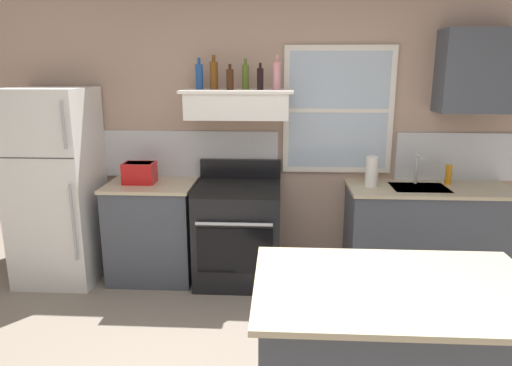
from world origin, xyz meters
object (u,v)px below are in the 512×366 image
at_px(stove_range, 238,232).
at_px(bottle_brown_stout, 230,79).
at_px(dish_soap_bottle, 448,175).
at_px(kitchen_island, 392,366).
at_px(paper_towel_roll, 372,171).
at_px(bottle_olive_oil_square, 245,76).
at_px(toaster, 140,172).
at_px(bottle_balsamic_dark, 260,78).
at_px(bottle_amber_wine, 214,75).
at_px(bottle_rose_pink, 277,75).
at_px(bottle_blue_liqueur, 199,76).
at_px(refrigerator, 57,187).

relative_size(stove_range, bottle_brown_stout, 5.06).
xyz_separation_m(dish_soap_bottle, kitchen_island, (-0.92, -2.04, -0.54)).
bearing_deg(paper_towel_roll, bottle_brown_stout, 179.40).
bearing_deg(bottle_olive_oil_square, kitchen_island, -66.36).
relative_size(toaster, bottle_balsamic_dark, 1.32).
distance_m(toaster, bottle_amber_wine, 1.10).
bearing_deg(bottle_rose_pink, dish_soap_bottle, 1.73).
height_order(bottle_blue_liqueur, paper_towel_roll, bottle_blue_liqueur).
height_order(refrigerator, paper_towel_roll, refrigerator).
bearing_deg(bottle_olive_oil_square, bottle_amber_wine, -178.22).
bearing_deg(stove_range, bottle_rose_pink, 15.12).
distance_m(bottle_balsamic_dark, dish_soap_bottle, 1.88).
bearing_deg(stove_range, toaster, 177.62).
relative_size(bottle_olive_oil_square, bottle_rose_pink, 0.90).
distance_m(toaster, bottle_olive_oil_square, 1.28).
relative_size(refrigerator, toaster, 5.94).
bearing_deg(bottle_rose_pink, bottle_amber_wine, 174.35).
xyz_separation_m(stove_range, paper_towel_roll, (1.18, 0.04, 0.58)).
relative_size(bottle_rose_pink, paper_towel_roll, 1.08).
bearing_deg(dish_soap_bottle, refrigerator, -177.40).
xyz_separation_m(stove_range, dish_soap_bottle, (1.88, 0.14, 0.54)).
height_order(bottle_rose_pink, kitchen_island, bottle_rose_pink).
bearing_deg(bottle_blue_liqueur, paper_towel_roll, -4.01).
height_order(refrigerator, bottle_balsamic_dark, bottle_balsamic_dark).
height_order(bottle_amber_wine, dish_soap_bottle, bottle_amber_wine).
bearing_deg(dish_soap_bottle, bottle_balsamic_dark, -177.97).
bearing_deg(toaster, bottle_rose_pink, 2.48).
relative_size(bottle_brown_stout, dish_soap_bottle, 1.20).
bearing_deg(dish_soap_bottle, paper_towel_roll, -171.86).
height_order(bottle_brown_stout, bottle_balsamic_dark, bottle_balsamic_dark).
relative_size(stove_range, kitchen_island, 0.78).
bearing_deg(kitchen_island, bottle_blue_liqueur, 122.54).
bearing_deg(bottle_olive_oil_square, refrigerator, -174.11).
relative_size(bottle_rose_pink, dish_soap_bottle, 1.62).
relative_size(bottle_blue_liqueur, bottle_rose_pink, 0.92).
distance_m(refrigerator, dish_soap_bottle, 3.54).
distance_m(bottle_rose_pink, dish_soap_bottle, 1.77).
distance_m(stove_range, bottle_rose_pink, 1.45).
bearing_deg(paper_towel_roll, bottle_rose_pink, 176.39).
distance_m(refrigerator, toaster, 0.77).
bearing_deg(bottle_rose_pink, bottle_olive_oil_square, 167.02).
bearing_deg(stove_range, kitchen_island, -63.16).
bearing_deg(toaster, refrigerator, -175.44).
bearing_deg(paper_towel_roll, bottle_balsamic_dark, 177.65).
distance_m(bottle_rose_pink, paper_towel_roll, 1.18).
bearing_deg(bottle_brown_stout, bottle_amber_wine, 148.08).
height_order(bottle_blue_liqueur, bottle_brown_stout, bottle_blue_liqueur).
relative_size(bottle_amber_wine, paper_towel_roll, 1.09).
bearing_deg(bottle_brown_stout, bottle_olive_oil_square, 39.59).
bearing_deg(toaster, bottle_blue_liqueur, 10.93).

